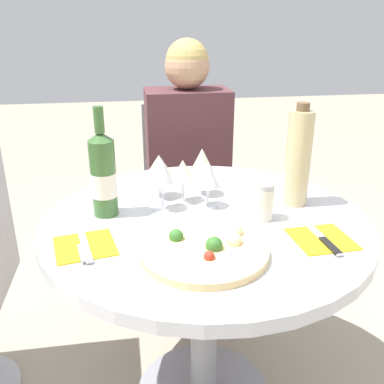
% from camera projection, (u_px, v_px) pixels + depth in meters
% --- Properties ---
extents(dining_table, '(0.96, 0.96, 0.70)m').
position_uv_depth(dining_table, '(205.00, 258.00, 1.31)').
color(dining_table, gray).
rests_on(dining_table, ground_plane).
extents(chair_behind_diner, '(0.39, 0.39, 0.87)m').
position_uv_depth(chair_behind_diner, '(186.00, 197.00, 2.13)').
color(chair_behind_diner, '#ADADB2').
rests_on(chair_behind_diner, ground_plane).
extents(seated_diner, '(0.37, 0.47, 1.17)m').
position_uv_depth(seated_diner, '(190.00, 188.00, 1.96)').
color(seated_diner, '#512D33').
rests_on(seated_diner, ground_plane).
extents(pizza_large, '(0.32, 0.32, 0.05)m').
position_uv_depth(pizza_large, '(205.00, 250.00, 1.06)').
color(pizza_large, '#E5C17F').
rests_on(pizza_large, dining_table).
extents(wine_bottle, '(0.08, 0.08, 0.32)m').
position_uv_depth(wine_bottle, '(103.00, 175.00, 1.24)').
color(wine_bottle, '#38602D').
rests_on(wine_bottle, dining_table).
extents(tall_carafe, '(0.08, 0.08, 0.32)m').
position_uv_depth(tall_carafe, '(298.00, 158.00, 1.30)').
color(tall_carafe, tan).
rests_on(tall_carafe, dining_table).
extents(sugar_shaker, '(0.06, 0.06, 0.11)m').
position_uv_depth(sugar_shaker, '(263.00, 201.00, 1.23)').
color(sugar_shaker, silver).
rests_on(sugar_shaker, dining_table).
extents(wine_glass_front_right, '(0.07, 0.07, 0.15)m').
position_uv_depth(wine_glass_front_right, '(208.00, 175.00, 1.29)').
color(wine_glass_front_right, silver).
rests_on(wine_glass_front_right, dining_table).
extents(wine_glass_back_left, '(0.08, 0.08, 0.14)m').
position_uv_depth(wine_glass_back_left, '(159.00, 166.00, 1.36)').
color(wine_glass_back_left, silver).
rests_on(wine_glass_back_left, dining_table).
extents(wine_glass_front_left, '(0.07, 0.07, 0.16)m').
position_uv_depth(wine_glass_front_left, '(162.00, 172.00, 1.27)').
color(wine_glass_front_left, silver).
rests_on(wine_glass_front_left, dining_table).
extents(wine_glass_back_right, '(0.08, 0.08, 0.16)m').
position_uv_depth(wine_glass_back_right, '(202.00, 162.00, 1.38)').
color(wine_glass_back_right, silver).
rests_on(wine_glass_back_right, dining_table).
extents(wine_glass_center, '(0.07, 0.07, 0.14)m').
position_uv_depth(wine_glass_center, '(183.00, 171.00, 1.33)').
color(wine_glass_center, silver).
rests_on(wine_glass_center, dining_table).
extents(place_setting_left, '(0.18, 0.19, 0.01)m').
position_uv_depth(place_setting_left, '(85.00, 246.00, 1.09)').
color(place_setting_left, gold).
rests_on(place_setting_left, dining_table).
extents(place_setting_right, '(0.16, 0.19, 0.01)m').
position_uv_depth(place_setting_right, '(322.00, 239.00, 1.13)').
color(place_setting_right, gold).
rests_on(place_setting_right, dining_table).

